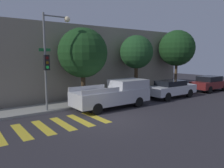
{
  "coord_description": "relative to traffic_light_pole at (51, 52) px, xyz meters",
  "views": [
    {
      "loc": [
        -6.44,
        -9.41,
        3.43
      ],
      "look_at": [
        1.93,
        2.1,
        1.6
      ],
      "focal_mm": 35.0,
      "sensor_mm": 36.0,
      "label": 1
    }
  ],
  "objects": [
    {
      "name": "sedan_near_corner",
      "position": [
        9.62,
        -1.27,
        -2.91
      ],
      "size": [
        4.53,
        1.78,
        1.44
      ],
      "color": "silver",
      "rests_on": "ground"
    },
    {
      "name": "sidewalk",
      "position": [
        1.66,
        0.97,
        -3.62
      ],
      "size": [
        26.0,
        2.28,
        0.14
      ],
      "primitive_type": "cube",
      "color": "gray",
      "rests_on": "ground"
    },
    {
      "name": "tree_far_end",
      "position": [
        13.02,
        0.92,
        0.49
      ],
      "size": [
        3.47,
        3.47,
        5.93
      ],
      "color": "brown",
      "rests_on": "ground"
    },
    {
      "name": "building_row",
      "position": [
        1.66,
        5.5,
        -0.77
      ],
      "size": [
        26.0,
        6.0,
        5.85
      ],
      "primitive_type": "cube",
      "color": "gray",
      "rests_on": "ground"
    },
    {
      "name": "tree_near_corner",
      "position": [
        2.65,
        0.92,
        -0.05
      ],
      "size": [
        3.5,
        3.5,
        5.4
      ],
      "color": "#42301E",
      "rests_on": "ground"
    },
    {
      "name": "pickup_truck",
      "position": [
        3.82,
        -1.27,
        -2.77
      ],
      "size": [
        5.34,
        1.94,
        1.81
      ],
      "color": "#BCBCC1",
      "rests_on": "ground"
    },
    {
      "name": "sedan_middle",
      "position": [
        15.42,
        -1.27,
        -2.91
      ],
      "size": [
        4.27,
        1.78,
        1.49
      ],
      "color": "maroon",
      "rests_on": "ground"
    },
    {
      "name": "traffic_light_pole",
      "position": [
        0.0,
        0.0,
        0.0
      ],
      "size": [
        2.01,
        0.56,
        5.94
      ],
      "color": "slate",
      "rests_on": "ground"
    },
    {
      "name": "ground_plane",
      "position": [
        1.66,
        -3.37,
        -3.69
      ],
      "size": [
        60.0,
        60.0,
        0.0
      ],
      "primitive_type": "plane",
      "color": "#2D2B30"
    },
    {
      "name": "tree_midblock",
      "position": [
        7.72,
        0.92,
        0.05
      ],
      "size": [
        2.78,
        2.78,
        5.16
      ],
      "color": "#42301E",
      "rests_on": "ground"
    },
    {
      "name": "crosswalk",
      "position": [
        -1.49,
        -2.57,
        -3.69
      ],
      "size": [
        6.46,
        2.6,
        0.0
      ],
      "color": "gold",
      "rests_on": "ground"
    }
  ]
}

